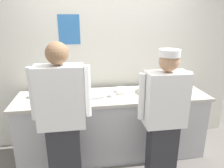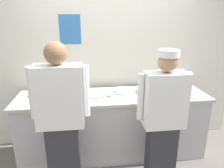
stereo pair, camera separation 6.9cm
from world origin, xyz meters
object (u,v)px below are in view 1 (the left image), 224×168
ramekin_green_sauce (112,95)px  ramekin_orange_sauce (66,100)px  chef_near_left (62,119)px  mixing_bowl_steel (153,88)px  sheet_tray (86,96)px  ramekin_red_sauce (32,96)px  chef_center (164,117)px  squeeze_bottle_primary (43,95)px  ramekin_yellow_sauce (164,86)px  plate_stack_front (123,91)px

ramekin_green_sauce → ramekin_orange_sauce: bearing=-171.2°
chef_near_left → mixing_bowl_steel: 1.38m
sheet_tray → ramekin_red_sauce: size_ratio=3.95×
ramekin_red_sauce → ramekin_orange_sauce: ramekin_orange_sauce is taller
chef_center → sheet_tray: chef_center is taller
chef_center → ramekin_red_sauce: 1.73m
squeeze_bottle_primary → ramekin_green_sauce: (0.89, 0.02, -0.06)m
chef_center → squeeze_bottle_primary: (-1.40, 0.57, 0.14)m
squeeze_bottle_primary → ramekin_green_sauce: squeeze_bottle_primary is taller
ramekin_yellow_sauce → ramekin_orange_sauce: size_ratio=0.95×
mixing_bowl_steel → squeeze_bottle_primary: 1.51m
ramekin_red_sauce → ramekin_orange_sauce: 0.52m
chef_near_left → chef_center: (1.12, -0.04, -0.04)m
ramekin_red_sauce → ramekin_yellow_sauce: same height
mixing_bowl_steel → ramekin_orange_sauce: bearing=-171.9°
ramekin_orange_sauce → ramekin_green_sauce: ramekin_orange_sauce is taller
sheet_tray → ramekin_red_sauce: (-0.73, 0.07, 0.01)m
plate_stack_front → ramekin_yellow_sauce: plate_stack_front is taller
chef_near_left → squeeze_bottle_primary: chef_near_left is taller
chef_center → ramekin_orange_sauce: 1.22m
mixing_bowl_steel → ramekin_red_sauce: bearing=178.5°
squeeze_bottle_primary → ramekin_orange_sauce: size_ratio=1.79×
sheet_tray → ramekin_orange_sauce: (-0.26, -0.14, 0.01)m
mixing_bowl_steel → squeeze_bottle_primary: (-1.50, -0.10, 0.02)m
plate_stack_front → chef_near_left: bearing=-139.6°
ramekin_yellow_sauce → ramekin_green_sauce: 0.87m
ramekin_orange_sauce → squeeze_bottle_primary: bearing=166.6°
ramekin_yellow_sauce → plate_stack_front: bearing=-169.6°
mixing_bowl_steel → chef_near_left: bearing=-152.7°
ramekin_green_sauce → chef_near_left: bearing=-138.0°
mixing_bowl_steel → ramekin_orange_sauce: 1.22m
chef_near_left → ramekin_orange_sauce: (0.02, 0.46, 0.03)m
chef_center → plate_stack_front: chef_center is taller
chef_center → ramekin_yellow_sauce: 0.90m
chef_near_left → squeeze_bottle_primary: size_ratio=9.68×
squeeze_bottle_primary → ramekin_yellow_sauce: size_ratio=1.88×
sheet_tray → squeeze_bottle_primary: size_ratio=2.27×
ramekin_yellow_sauce → ramekin_red_sauce: bearing=-176.4°
squeeze_bottle_primary → ramekin_yellow_sauce: squeeze_bottle_primary is taller
chef_near_left → sheet_tray: 0.66m
plate_stack_front → ramekin_yellow_sauce: bearing=10.4°
ramekin_yellow_sauce → ramekin_orange_sauce: bearing=-166.8°
ramekin_orange_sauce → ramekin_green_sauce: size_ratio=0.97×
ramekin_orange_sauce → ramekin_yellow_sauce: bearing=13.2°
chef_near_left → ramekin_green_sauce: bearing=42.0°
squeeze_bottle_primary → ramekin_red_sauce: bearing=140.3°
ramekin_yellow_sauce → ramekin_green_sauce: size_ratio=0.92×
mixing_bowl_steel → sheet_tray: 0.95m
chef_near_left → mixing_bowl_steel: chef_near_left is taller
chef_center → chef_near_left: bearing=177.9°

